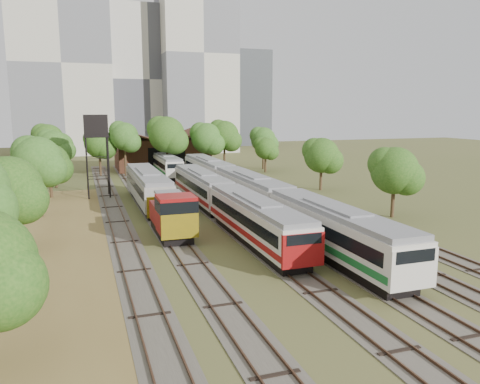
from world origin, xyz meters
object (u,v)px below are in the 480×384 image
object	(u,v)px
water_tower	(96,128)
railcar_green_set	(251,192)
shunter_locomotive	(173,216)
railcar_red_set	(224,201)

from	to	relation	value
water_tower	railcar_green_set	bearing A→B (deg)	-41.73
shunter_locomotive	water_tower	size ratio (longest dim) A/B	0.81
railcar_red_set	water_tower	xyz separation A→B (m)	(-11.08, 16.76, 6.56)
railcar_red_set	water_tower	world-z (taller)	water_tower
railcar_red_set	railcar_green_set	bearing A→B (deg)	39.59
water_tower	railcar_red_set	bearing A→B (deg)	-56.52
shunter_locomotive	water_tower	distance (m)	23.26
railcar_red_set	shunter_locomotive	world-z (taller)	shunter_locomotive
shunter_locomotive	water_tower	xyz separation A→B (m)	(-5.08, 21.73, 6.56)
railcar_green_set	shunter_locomotive	distance (m)	12.98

